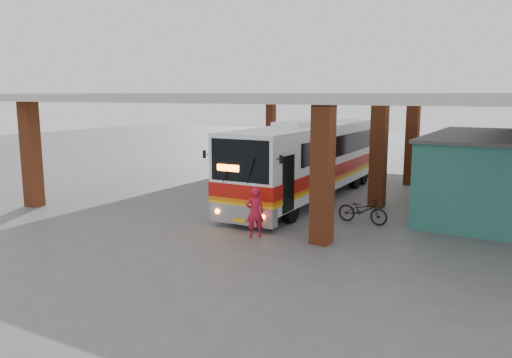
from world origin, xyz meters
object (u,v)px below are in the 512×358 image
at_px(motorcycle, 363,210).
at_px(pedestrian, 255,212).
at_px(coach_bus, 308,160).
at_px(red_chair, 433,184).

xyz_separation_m(motorcycle, pedestrian, (-2.50, -3.48, 0.34)).
distance_m(coach_bus, pedestrian, 6.54).
distance_m(motorcycle, red_chair, 7.28).
bearing_deg(coach_bus, red_chair, 41.58).
bearing_deg(pedestrian, red_chair, -148.66).
height_order(motorcycle, pedestrian, pedestrian).
distance_m(coach_bus, red_chair, 6.43).
bearing_deg(pedestrian, coach_bus, -121.14).
bearing_deg(pedestrian, motorcycle, -165.51).
xyz_separation_m(motorcycle, red_chair, (1.13, 7.19, -0.08)).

